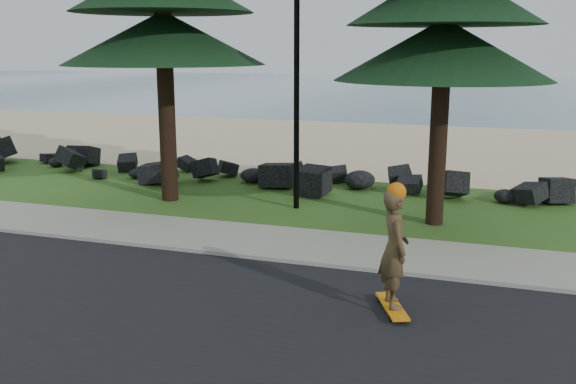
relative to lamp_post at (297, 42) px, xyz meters
The scene contains 9 objects.
ground 5.23m from the lamp_post, 90.00° to the right, with size 160.00×160.00×0.00m, color #385D1D.
road 8.74m from the lamp_post, 90.00° to the right, with size 160.00×7.00×0.02m, color black.
kerb 5.79m from the lamp_post, 90.00° to the right, with size 160.00×0.20×0.10m, color #A19891.
sidewalk 5.08m from the lamp_post, 90.00° to the right, with size 160.00×2.00×0.08m, color #9C9682.
beach_sand 12.03m from the lamp_post, 90.00° to the left, with size 160.00×15.00×0.01m, color beige.
ocean 47.98m from the lamp_post, 90.00° to the left, with size 160.00×58.00×0.01m, color #3E6777.
seawall_boulders 4.78m from the lamp_post, 90.00° to the left, with size 60.00×2.40×1.10m, color black, non-canonical shape.
lamp_post is the anchor object (origin of this frame).
skateboarder 7.43m from the lamp_post, 59.69° to the right, with size 0.69×1.11×2.05m.
Camera 1 is at (4.79, -11.96, 4.04)m, focal length 40.00 mm.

